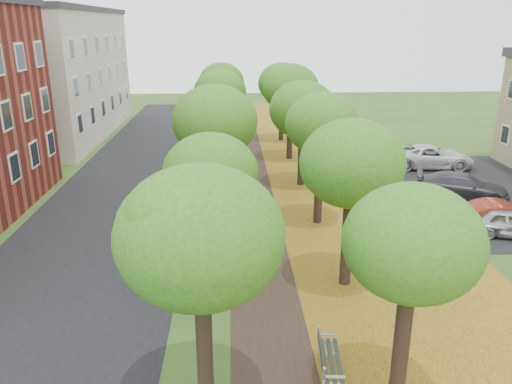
{
  "coord_description": "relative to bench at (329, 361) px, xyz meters",
  "views": [
    {
      "loc": [
        -1.47,
        -10.17,
        9.04
      ],
      "look_at": [
        -0.5,
        9.24,
        2.5
      ],
      "focal_mm": 35.0,
      "sensor_mm": 36.0,
      "label": 1
    }
  ],
  "objects": [
    {
      "name": "street_asphalt",
      "position": [
        -8.54,
        14.06,
        -0.48
      ],
      "size": [
        8.0,
        70.0,
        0.01
      ],
      "primitive_type": "cube",
      "color": "black",
      "rests_on": "ground"
    },
    {
      "name": "footpath",
      "position": [
        -1.04,
        14.06,
        -0.48
      ],
      "size": [
        3.2,
        70.0,
        0.01
      ],
      "primitive_type": "cube",
      "color": "black",
      "rests_on": "ground"
    },
    {
      "name": "leaf_verge",
      "position": [
        3.96,
        14.06,
        -0.48
      ],
      "size": [
        7.5,
        70.0,
        0.01
      ],
      "primitive_type": "cube",
      "color": "olive",
      "rests_on": "ground"
    },
    {
      "name": "parking_lot",
      "position": [
        12.46,
        15.06,
        -0.48
      ],
      "size": [
        9.0,
        16.0,
        0.01
      ],
      "primitive_type": "cube",
      "color": "black",
      "rests_on": "ground"
    },
    {
      "name": "tree_row_west",
      "position": [
        -3.24,
        14.06,
        3.99
      ],
      "size": [
        3.58,
        33.58,
        6.03
      ],
      "color": "black",
      "rests_on": "ground"
    },
    {
      "name": "tree_row_east",
      "position": [
        1.56,
        14.06,
        3.99
      ],
      "size": [
        3.58,
        33.58,
        6.03
      ],
      "color": "black",
      "rests_on": "ground"
    },
    {
      "name": "building_cream",
      "position": [
        -18.04,
        32.06,
        4.73
      ],
      "size": [
        10.3,
        20.3,
        10.4
      ],
      "color": "beige",
      "rests_on": "ground"
    },
    {
      "name": "bench",
      "position": [
        0.0,
        0.0,
        0.0
      ],
      "size": [
        0.74,
        2.0,
        0.93
      ],
      "rotation": [
        0.0,
        0.0,
        1.48
      ],
      "color": "#2A342E",
      "rests_on": "ground"
    },
    {
      "name": "car_silver",
      "position": [
        9.96,
        8.97,
        0.16
      ],
      "size": [
        4.06,
        2.55,
        1.29
      ],
      "primitive_type": "imported",
      "rotation": [
        0.0,
        0.0,
        1.28
      ],
      "color": "#B4B5B9",
      "rests_on": "ground"
    },
    {
      "name": "car_red",
      "position": [
        9.96,
        9.84,
        0.17
      ],
      "size": [
        4.02,
        1.65,
        1.3
      ],
      "primitive_type": "imported",
      "rotation": [
        0.0,
        0.0,
        1.5
      ],
      "color": "maroon",
      "rests_on": "ground"
    },
    {
      "name": "car_grey",
      "position": [
        9.96,
        14.05,
        0.22
      ],
      "size": [
        5.2,
        3.59,
        1.4
      ],
      "primitive_type": "imported",
      "rotation": [
        0.0,
        0.0,
        1.19
      ],
      "color": "#38383D",
      "rests_on": "ground"
    },
    {
      "name": "car_white",
      "position": [
        10.68,
        20.29,
        0.26
      ],
      "size": [
        5.56,
        2.95,
        1.49
      ],
      "primitive_type": "imported",
      "rotation": [
        0.0,
        0.0,
        1.48
      ],
      "color": "silver",
      "rests_on": "ground"
    }
  ]
}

